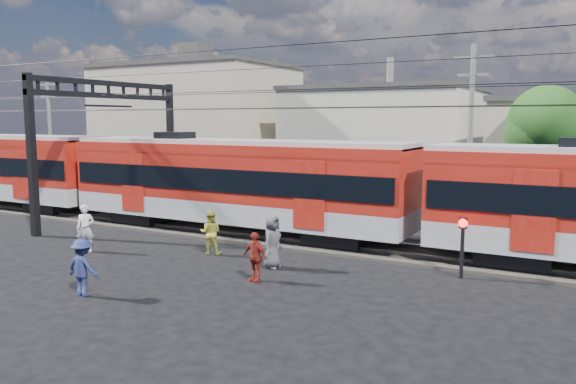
% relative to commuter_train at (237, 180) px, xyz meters
% --- Properties ---
extents(ground, '(120.00, 120.00, 0.00)m').
position_rel_commuter_train_xyz_m(ground, '(2.49, -8.00, -2.40)').
color(ground, black).
rests_on(ground, ground).
extents(track_bed, '(70.00, 3.40, 0.12)m').
position_rel_commuter_train_xyz_m(track_bed, '(2.49, 0.00, -2.34)').
color(track_bed, '#2D2823').
rests_on(track_bed, ground).
extents(rail_near, '(70.00, 0.12, 0.12)m').
position_rel_commuter_train_xyz_m(rail_near, '(2.49, -0.75, -2.22)').
color(rail_near, '#59544C').
rests_on(rail_near, track_bed).
extents(rail_far, '(70.00, 0.12, 0.12)m').
position_rel_commuter_train_xyz_m(rail_far, '(2.49, 0.75, -2.22)').
color(rail_far, '#59544C').
rests_on(rail_far, track_bed).
extents(commuter_train, '(50.30, 3.08, 4.17)m').
position_rel_commuter_train_xyz_m(commuter_train, '(0.00, 0.00, 0.00)').
color(commuter_train, black).
rests_on(commuter_train, ground).
extents(catenary, '(70.00, 9.30, 7.52)m').
position_rel_commuter_train_xyz_m(catenary, '(-6.17, -0.00, 2.73)').
color(catenary, black).
rests_on(catenary, ground).
extents(building_west, '(14.28, 10.20, 9.30)m').
position_rel_commuter_train_xyz_m(building_west, '(-14.51, 16.00, 2.25)').
color(building_west, '#BBA88F').
rests_on(building_west, ground).
extents(building_midwest, '(12.24, 12.24, 7.30)m').
position_rel_commuter_train_xyz_m(building_midwest, '(0.49, 19.00, 1.25)').
color(building_midwest, beige).
rests_on(building_midwest, ground).
extents(utility_pole_mid, '(1.80, 0.24, 8.50)m').
position_rel_commuter_train_xyz_m(utility_pole_mid, '(8.49, 7.00, 2.13)').
color(utility_pole_mid, slate).
rests_on(utility_pole_mid, ground).
extents(utility_pole_west, '(1.80, 0.24, 8.00)m').
position_rel_commuter_train_xyz_m(utility_pole_west, '(-19.51, 6.00, 1.88)').
color(utility_pole_west, slate).
rests_on(utility_pole_west, ground).
extents(tree_near, '(3.82, 3.64, 6.72)m').
position_rel_commuter_train_xyz_m(tree_near, '(11.67, 10.09, 2.26)').
color(tree_near, '#382619').
rests_on(tree_near, ground).
extents(pedestrian_a, '(0.79, 0.73, 1.81)m').
position_rel_commuter_train_xyz_m(pedestrian_a, '(-3.29, -5.50, -1.50)').
color(pedestrian_a, silver).
rests_on(pedestrian_a, ground).
extents(pedestrian_b, '(0.98, 0.88, 1.64)m').
position_rel_commuter_train_xyz_m(pedestrian_b, '(1.17, -3.54, -1.58)').
color(pedestrian_b, gold).
rests_on(pedestrian_b, ground).
extents(pedestrian_c, '(1.11, 0.67, 1.67)m').
position_rel_commuter_train_xyz_m(pedestrian_c, '(0.97, -9.39, -1.57)').
color(pedestrian_c, navy).
rests_on(pedestrian_c, ground).
extents(pedestrian_d, '(0.98, 0.56, 1.57)m').
position_rel_commuter_train_xyz_m(pedestrian_d, '(4.52, -5.77, -1.62)').
color(pedestrian_d, maroon).
rests_on(pedestrian_d, ground).
extents(pedestrian_e, '(0.61, 0.91, 1.83)m').
position_rel_commuter_train_xyz_m(pedestrian_e, '(4.21, -4.16, -1.49)').
color(pedestrian_e, '#47474C').
rests_on(pedestrian_e, ground).
extents(crossing_signal, '(0.29, 0.29, 1.97)m').
position_rel_commuter_train_xyz_m(crossing_signal, '(10.15, -2.34, -1.03)').
color(crossing_signal, black).
rests_on(crossing_signal, ground).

